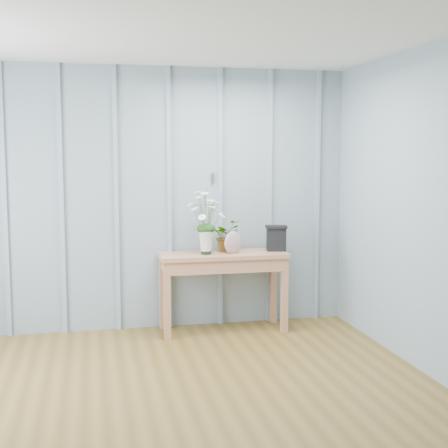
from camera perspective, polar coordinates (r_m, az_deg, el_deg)
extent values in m
plane|color=brown|center=(4.09, -4.38, -17.88)|extent=(4.50, 4.50, 0.00)
cube|color=#8597A4|center=(5.97, -7.43, 2.25)|extent=(4.00, 0.01, 2.50)
cube|color=silver|center=(3.81, -4.73, 18.73)|extent=(4.00, 4.50, 0.01)
cube|color=#A6A5AA|center=(6.04, -1.04, 4.25)|extent=(0.03, 0.01, 0.10)
cube|color=#8498A9|center=(5.99, -19.43, 1.95)|extent=(0.04, 0.03, 2.50)
cube|color=#8498A9|center=(5.95, -14.64, 2.08)|extent=(0.04, 0.03, 2.50)
cube|color=#8498A9|center=(5.95, -9.82, 2.19)|extent=(0.04, 0.03, 2.50)
cube|color=#8498A9|center=(5.99, -5.04, 2.29)|extent=(0.04, 0.03, 2.50)
cube|color=#8498A9|center=(6.07, -0.35, 2.37)|extent=(0.04, 0.03, 2.50)
cube|color=#8498A9|center=(6.19, 4.19, 2.43)|extent=(0.04, 0.03, 2.50)
cube|color=#8498A9|center=(6.35, 8.52, 2.48)|extent=(0.04, 0.03, 2.50)
cube|color=#AC7353|center=(5.89, -0.10, -2.85)|extent=(1.20, 0.45, 0.04)
cube|color=#AC7353|center=(5.91, -0.10, -3.61)|extent=(1.13, 0.42, 0.12)
cube|color=#AC7353|center=(5.70, -5.22, -7.03)|extent=(0.06, 0.06, 0.71)
cube|color=#AC7353|center=(5.94, 5.54, -6.50)|extent=(0.06, 0.06, 0.71)
cube|color=#AC7353|center=(6.05, -5.64, -6.25)|extent=(0.06, 0.06, 0.71)
cube|color=#AC7353|center=(6.27, 4.54, -5.78)|extent=(0.06, 0.06, 0.71)
cylinder|color=black|center=(5.81, -1.65, -2.47)|extent=(0.10, 0.10, 0.06)
cone|color=beige|center=(5.80, -1.65, -1.56)|extent=(0.14, 0.14, 0.23)
ellipsoid|color=#133C13|center=(5.78, -1.65, -0.43)|extent=(0.18, 0.15, 0.09)
imported|color=#133C13|center=(5.99, 0.15, -1.04)|extent=(0.35, 0.34, 0.30)
ellipsoid|color=#8C5268|center=(5.84, 0.83, -1.69)|extent=(0.21, 0.15, 0.21)
cube|color=black|center=(6.02, 4.80, -1.41)|extent=(0.20, 0.16, 0.22)
cube|color=black|center=(6.01, 4.81, -0.26)|extent=(0.22, 0.19, 0.02)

